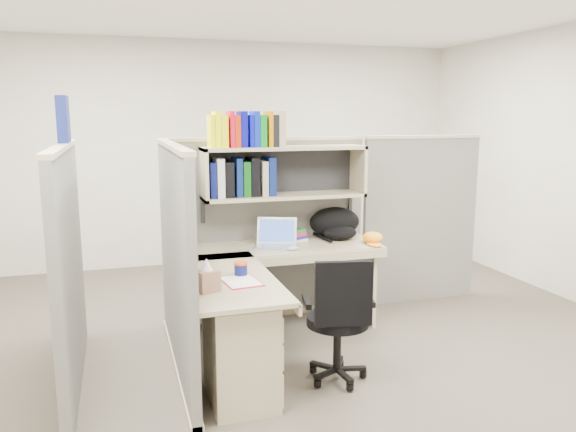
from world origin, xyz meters
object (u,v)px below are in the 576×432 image
object	(u,v)px
desk	(255,318)
laptop	(276,233)
snack_canister	(241,268)
backpack	(337,223)
task_chair	(338,339)

from	to	relation	value
desk	laptop	xyz separation A→B (m)	(0.38, 0.82, 0.41)
laptop	snack_canister	bearing A→B (deg)	-100.62
backpack	snack_canister	xyz separation A→B (m)	(-1.08, -0.90, -0.09)
desk	snack_canister	world-z (taller)	snack_canister
backpack	snack_canister	size ratio (longest dim) A/B	4.89
desk	snack_canister	bearing A→B (deg)	129.07
laptop	desk	bearing A→B (deg)	-93.60
laptop	backpack	xyz separation A→B (m)	(0.62, 0.17, 0.02)
laptop	snack_canister	world-z (taller)	laptop
desk	laptop	distance (m)	1.00
laptop	backpack	world-z (taller)	backpack
desk	task_chair	xyz separation A→B (m)	(0.53, -0.23, -0.12)
laptop	backpack	distance (m)	0.65
desk	laptop	size ratio (longest dim) A/B	5.16
snack_canister	task_chair	size ratio (longest dim) A/B	0.10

